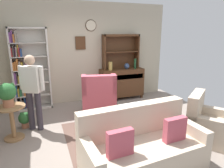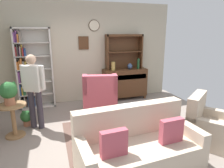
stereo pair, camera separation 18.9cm
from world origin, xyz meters
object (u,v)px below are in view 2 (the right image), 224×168
object	(u,v)px
sideboard	(125,82)
vase_round	(130,66)
couch_floral	(137,148)
potted_plant_small	(27,117)
bookshelf	(32,71)
potted_plant_large	(9,92)
vase_tall	(113,66)
coffee_table	(134,122)
wingback_chair	(100,100)
sideboard_hutch	(124,47)
plant_stand	(13,117)
bottle_wine	(138,64)
book_stack	(134,116)
armchair_floral	(209,127)
person_reading	(34,87)

from	to	relation	value
sideboard	vase_round	xyz separation A→B (m)	(0.13, -0.07, 0.50)
couch_floral	potted_plant_small	bearing A→B (deg)	130.82
sideboard	vase_round	distance (m)	0.52
bookshelf	potted_plant_large	xyz separation A→B (m)	(-0.30, -1.54, -0.10)
bookshelf	vase_tall	xyz separation A→B (m)	(2.19, -0.16, 0.04)
vase_tall	coffee_table	world-z (taller)	vase_tall
vase_tall	wingback_chair	bearing A→B (deg)	-124.54
sideboard_hutch	potted_plant_small	distance (m)	3.23
wingback_chair	sideboard_hutch	bearing A→B (deg)	47.36
wingback_chair	coffee_table	world-z (taller)	wingback_chair
plant_stand	potted_plant_small	distance (m)	0.49
bookshelf	couch_floral	distance (m)	3.58
vase_tall	sideboard_hutch	bearing A→B (deg)	25.89
bottle_wine	couch_floral	size ratio (longest dim) A/B	0.16
potted_plant_small	book_stack	xyz separation A→B (m)	(2.00, -1.18, 0.25)
couch_floral	book_stack	size ratio (longest dim) A/B	9.68
bottle_wine	potted_plant_small	distance (m)	3.34
armchair_floral	person_reading	bearing A→B (deg)	152.66
bookshelf	potted_plant_small	world-z (taller)	bookshelf
vase_tall	potted_plant_large	xyz separation A→B (m)	(-2.50, -1.38, -0.13)
bottle_wine	potted_plant_large	bearing A→B (deg)	-157.36
plant_stand	potted_plant_small	size ratio (longest dim) A/B	1.91
bookshelf	bottle_wine	bearing A→B (deg)	-3.32
plant_stand	coffee_table	xyz separation A→B (m)	(2.17, -0.81, -0.05)
vase_tall	couch_floral	world-z (taller)	vase_tall
sideboard	couch_floral	bearing A→B (deg)	-107.79
bottle_wine	couch_floral	xyz separation A→B (m)	(-1.37, -2.95, -0.76)
person_reading	coffee_table	size ratio (longest dim) A/B	1.95
potted_plant_large	coffee_table	distance (m)	2.41
bottle_wine	plant_stand	size ratio (longest dim) A/B	0.46
wingback_chair	potted_plant_large	xyz separation A→B (m)	(-1.86, -0.45, 0.53)
vase_tall	plant_stand	world-z (taller)	vase_tall
vase_round	armchair_floral	size ratio (longest dim) A/B	0.16
vase_tall	armchair_floral	xyz separation A→B (m)	(0.97, -2.71, -0.75)
wingback_chair	person_reading	size ratio (longest dim) A/B	0.67
plant_stand	potted_plant_small	xyz separation A→B (m)	(0.18, 0.41, -0.20)
bookshelf	sideboard_hutch	distance (m)	2.64
sideboard_hutch	book_stack	size ratio (longest dim) A/B	5.75
sideboard_hutch	potted_plant_large	size ratio (longest dim) A/B	2.51
plant_stand	coffee_table	size ratio (longest dim) A/B	0.82
bottle_wine	plant_stand	world-z (taller)	bottle_wine
potted_plant_large	couch_floral	bearing A→B (deg)	-39.67
bookshelf	sideboard_hutch	world-z (taller)	bookshelf
vase_tall	potted_plant_small	size ratio (longest dim) A/B	0.70
armchair_floral	potted_plant_large	xyz separation A→B (m)	(-3.46, 1.34, 0.62)
sideboard	potted_plant_large	xyz separation A→B (m)	(-2.89, -1.46, 0.40)
potted_plant_small	person_reading	bearing A→B (deg)	-35.51
person_reading	bookshelf	bearing A→B (deg)	95.19
bookshelf	vase_tall	size ratio (longest dim) A/B	8.69
armchair_floral	sideboard	bearing A→B (deg)	101.69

